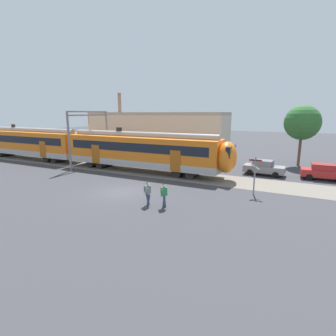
# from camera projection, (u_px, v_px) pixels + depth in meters

# --- Properties ---
(ground_plane) EXTENTS (160.00, 160.00, 0.00)m
(ground_plane) POSITION_uv_depth(u_px,v_px,m) (121.00, 192.00, 21.39)
(ground_plane) COLOR #38383D
(track_bed) EXTENTS (80.00, 4.40, 0.01)m
(track_bed) POSITION_uv_depth(u_px,v_px,m) (68.00, 163.00, 33.82)
(track_bed) COLOR slate
(track_bed) RESTS_ON ground
(commuter_train) EXTENTS (38.05, 3.07, 4.73)m
(commuter_train) POSITION_uv_depth(u_px,v_px,m) (81.00, 146.00, 32.27)
(commuter_train) COLOR #B2ADA8
(commuter_train) RESTS_ON ground
(pedestrian_grey) EXTENTS (0.60, 0.63, 1.67)m
(pedestrian_grey) POSITION_uv_depth(u_px,v_px,m) (148.00, 192.00, 18.02)
(pedestrian_grey) COLOR navy
(pedestrian_grey) RESTS_ON ground
(pedestrian_green) EXTENTS (0.54, 0.67, 1.67)m
(pedestrian_green) POSITION_uv_depth(u_px,v_px,m) (164.00, 194.00, 17.60)
(pedestrian_green) COLOR navy
(pedestrian_green) RESTS_ON ground
(parked_car_grey) EXTENTS (4.09, 1.93, 1.54)m
(parked_car_grey) POSITION_uv_depth(u_px,v_px,m) (264.00, 168.00, 27.03)
(parked_car_grey) COLOR gray
(parked_car_grey) RESTS_ON ground
(parked_car_red) EXTENTS (4.04, 1.83, 1.54)m
(parked_car_red) POSITION_uv_depth(u_px,v_px,m) (324.00, 172.00, 25.06)
(parked_car_red) COLOR #B22323
(parked_car_red) RESTS_ON ground
(catenary_gantry) EXTENTS (0.24, 6.64, 6.53)m
(catenary_gantry) POSITION_uv_depth(u_px,v_px,m) (89.00, 130.00, 31.23)
(catenary_gantry) COLOR gray
(catenary_gantry) RESTS_ON ground
(crossing_signal) EXTENTS (0.96, 0.21, 3.00)m
(crossing_signal) POSITION_uv_depth(u_px,v_px,m) (255.00, 170.00, 20.25)
(crossing_signal) COLOR gray
(crossing_signal) RESTS_ON ground
(background_building) EXTENTS (20.09, 5.00, 9.20)m
(background_building) POSITION_uv_depth(u_px,v_px,m) (155.00, 135.00, 37.02)
(background_building) COLOR beige
(background_building) RESTS_ON ground
(street_tree_right) EXTENTS (4.10, 4.10, 7.25)m
(street_tree_right) POSITION_uv_depth(u_px,v_px,m) (302.00, 123.00, 30.87)
(street_tree_right) COLOR brown
(street_tree_right) RESTS_ON ground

